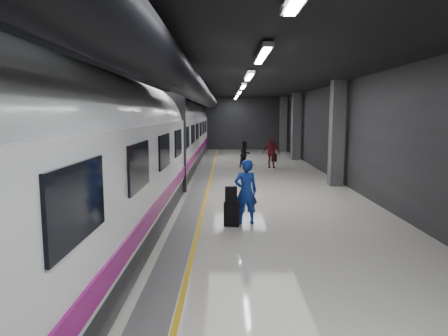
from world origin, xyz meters
TOP-DOWN VIEW (x-y plane):
  - ground at (0.00, 0.00)m, footprint 40.00×40.00m
  - platform_hall at (-0.29, 0.96)m, footprint 10.02×40.02m
  - train at (-3.25, -0.00)m, footprint 3.05×38.00m
  - traveler_main at (0.35, -4.12)m, footprint 0.75×0.57m
  - suitcase_main at (-0.04, -4.36)m, footprint 0.45×0.32m
  - shoulder_bag at (-0.07, -4.39)m, footprint 0.33×0.19m
  - traveler_far_a at (0.92, 8.02)m, footprint 0.94×0.89m
  - traveler_far_b at (2.43, 7.85)m, footprint 1.03×0.45m
  - suitcase_far at (2.98, 10.91)m, footprint 0.35×0.24m

SIDE VIEW (x-z plane):
  - ground at x=0.00m, z-range 0.00..0.00m
  - suitcase_far at x=2.98m, z-range 0.00..0.50m
  - suitcase_main at x=-0.04m, z-range 0.00..0.68m
  - traveler_far_a at x=0.92m, z-range 0.00..1.52m
  - traveler_far_b at x=2.43m, z-range 0.00..1.74m
  - shoulder_bag at x=-0.07m, z-range 0.68..1.11m
  - traveler_main at x=0.35m, z-range 0.00..1.84m
  - train at x=-3.25m, z-range 0.04..4.09m
  - platform_hall at x=-0.29m, z-range 1.28..5.79m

